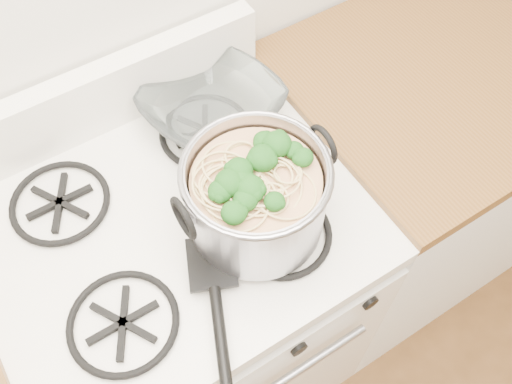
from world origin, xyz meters
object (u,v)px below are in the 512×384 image
(glass_bowl, at_px, (213,111))
(spatula, at_px, (211,261))
(stock_pot, at_px, (256,197))
(gas_range, at_px, (192,306))

(glass_bowl, bearing_deg, spatula, -120.53)
(spatula, bearing_deg, glass_bowl, 83.09)
(stock_pot, bearing_deg, spatula, -164.24)
(gas_range, bearing_deg, glass_bowl, 40.90)
(spatula, distance_m, glass_bowl, 0.36)
(gas_range, height_order, spatula, spatula)
(stock_pot, distance_m, glass_bowl, 0.30)
(stock_pot, relative_size, spatula, 0.97)
(gas_range, distance_m, stock_pot, 0.60)
(gas_range, height_order, glass_bowl, glass_bowl)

